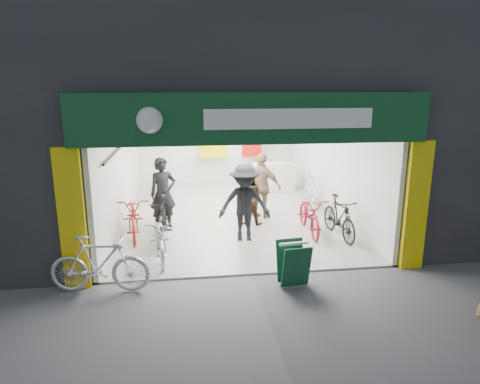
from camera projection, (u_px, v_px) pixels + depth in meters
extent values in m
plane|color=#56565B|center=(252.00, 275.00, 8.36)|extent=(60.00, 60.00, 0.00)
cube|color=#232326|center=(260.00, 5.00, 11.87)|extent=(16.00, 10.00, 4.50)
cube|color=#232326|center=(31.00, 153.00, 12.02)|extent=(5.00, 10.00, 3.50)
cube|color=#232326|center=(414.00, 145.00, 13.50)|extent=(6.00, 10.00, 3.50)
cube|color=#9E9E99|center=(230.00, 214.00, 12.20)|extent=(6.00, 8.00, 0.04)
cube|color=silver|center=(217.00, 140.00, 15.74)|extent=(6.00, 0.20, 3.20)
cube|color=silver|center=(120.00, 162.00, 11.43)|extent=(0.10, 8.00, 3.20)
cube|color=silver|center=(332.00, 157.00, 12.19)|extent=(0.10, 8.00, 3.20)
cube|color=white|center=(229.00, 99.00, 11.40)|extent=(6.00, 8.00, 0.10)
cube|color=black|center=(253.00, 101.00, 7.63)|extent=(6.00, 0.30, 0.30)
cube|color=#0D3C17|center=(255.00, 118.00, 7.49)|extent=(6.40, 0.25, 0.90)
cube|color=white|center=(290.00, 119.00, 7.43)|extent=(3.00, 0.02, 0.35)
cube|color=yellow|center=(72.00, 220.00, 7.56)|extent=(0.45, 0.12, 2.60)
cube|color=yellow|center=(416.00, 206.00, 8.40)|extent=(0.45, 0.12, 2.60)
cylinder|color=black|center=(120.00, 147.00, 10.74)|extent=(0.06, 5.00, 0.06)
cube|color=silver|center=(274.00, 177.00, 14.71)|extent=(1.40, 0.60, 1.00)
cube|color=white|center=(244.00, 107.00, 8.73)|extent=(1.30, 0.35, 0.04)
cube|color=white|center=(233.00, 103.00, 10.46)|extent=(1.30, 0.35, 0.04)
cube|color=white|center=(226.00, 100.00, 12.18)|extent=(1.30, 0.35, 0.04)
cube|color=white|center=(220.00, 98.00, 13.91)|extent=(1.30, 0.35, 0.04)
imported|color=#A5A6AA|center=(160.00, 238.00, 9.06)|extent=(0.84, 1.87, 0.95)
imported|color=black|center=(163.00, 218.00, 10.23)|extent=(0.57, 1.72, 1.02)
imported|color=maroon|center=(134.00, 216.00, 10.35)|extent=(0.94, 2.08, 1.06)
imported|color=#ACADB1|center=(167.00, 183.00, 13.60)|extent=(0.81, 1.94, 1.13)
imported|color=black|center=(339.00, 218.00, 10.27)|extent=(0.63, 1.75, 1.03)
imported|color=maroon|center=(310.00, 215.00, 10.59)|extent=(0.73, 1.88, 0.97)
imported|color=silver|center=(310.00, 190.00, 12.86)|extent=(0.68, 1.84, 1.08)
imported|color=silver|center=(99.00, 264.00, 7.58)|extent=(1.84, 0.73, 1.08)
imported|color=black|center=(163.00, 194.00, 10.83)|extent=(0.78, 0.62, 1.86)
imported|color=#332217|center=(249.00, 198.00, 11.18)|extent=(0.87, 0.77, 1.49)
imported|color=black|center=(245.00, 204.00, 9.95)|extent=(1.26, 0.79, 1.86)
imported|color=#947156|center=(262.00, 187.00, 11.62)|extent=(1.15, 0.94, 1.83)
cube|color=#104227|center=(297.00, 267.00, 7.70)|extent=(0.54, 0.25, 0.80)
cube|color=#104227|center=(290.00, 260.00, 8.02)|extent=(0.54, 0.25, 0.80)
cube|color=white|center=(294.00, 244.00, 7.77)|extent=(0.56, 0.10, 0.05)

